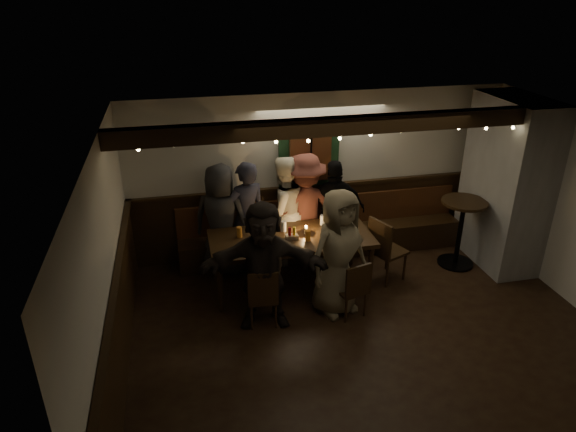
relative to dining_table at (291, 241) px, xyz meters
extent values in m
cube|color=black|center=(0.72, -1.40, -0.75)|extent=(6.00, 5.00, 0.01)
cube|color=black|center=(0.72, -1.40, 1.86)|extent=(6.00, 5.00, 0.01)
cube|color=silver|center=(0.72, 1.11, 0.55)|extent=(6.00, 0.01, 2.60)
cube|color=silver|center=(-2.29, -1.40, 0.55)|extent=(0.01, 5.00, 2.60)
cube|color=black|center=(0.72, 1.08, -0.20)|extent=(6.00, 0.05, 1.10)
cube|color=black|center=(-2.26, -1.40, -0.20)|extent=(0.05, 5.00, 1.10)
cube|color=gray|center=(3.37, 0.10, 0.55)|extent=(0.70, 1.40, 2.60)
cube|color=black|center=(0.72, 0.83, -0.52)|extent=(4.60, 0.45, 0.45)
cube|color=#472510|center=(0.72, 1.01, -0.05)|extent=(4.60, 0.06, 0.50)
cube|color=#18381D|center=(0.52, 1.04, 0.90)|extent=(0.95, 0.04, 1.00)
cube|color=#472510|center=(0.52, 0.98, 0.90)|extent=(0.64, 0.12, 0.76)
cube|color=black|center=(0.72, -0.40, 1.74)|extent=(6.00, 0.16, 0.22)
sphere|color=#FFE599|center=(-1.88, -0.42, 1.61)|extent=(0.04, 0.04, 0.04)
sphere|color=#FFE599|center=(-1.48, -0.42, 1.63)|extent=(0.04, 0.04, 0.04)
sphere|color=#FFE599|center=(-1.08, -0.42, 1.64)|extent=(0.04, 0.04, 0.04)
sphere|color=#FFE599|center=(-0.68, -0.42, 1.62)|extent=(0.04, 0.04, 0.04)
sphere|color=#FFE599|center=(-0.28, -0.42, 1.60)|extent=(0.04, 0.04, 0.04)
sphere|color=#FFE599|center=(0.12, -0.42, 1.58)|extent=(0.04, 0.04, 0.04)
sphere|color=#FFE599|center=(0.52, -0.42, 1.59)|extent=(0.04, 0.04, 0.04)
sphere|color=#FFE599|center=(0.92, -0.42, 1.61)|extent=(0.04, 0.04, 0.04)
sphere|color=#FFE599|center=(1.32, -0.42, 1.63)|extent=(0.04, 0.04, 0.04)
sphere|color=#FFE599|center=(1.72, -0.42, 1.64)|extent=(0.04, 0.04, 0.04)
sphere|color=#FFE599|center=(2.12, -0.42, 1.62)|extent=(0.04, 0.04, 0.04)
sphere|color=#FFE599|center=(2.52, -0.42, 1.60)|extent=(0.04, 0.04, 0.04)
sphere|color=#FFE599|center=(2.92, -0.42, 1.58)|extent=(0.04, 0.04, 0.04)
sphere|color=#FFE599|center=(3.32, -0.42, 1.59)|extent=(0.04, 0.04, 0.04)
cube|color=black|center=(0.00, 0.00, 0.04)|extent=(2.29, 0.98, 0.07)
cylinder|color=black|center=(-1.06, -0.40, -0.37)|extent=(0.08, 0.08, 0.75)
cylinder|color=black|center=(-1.06, 0.41, -0.37)|extent=(0.08, 0.08, 0.75)
cylinder|color=black|center=(1.06, -0.40, -0.37)|extent=(0.08, 0.08, 0.75)
cylinder|color=black|center=(1.06, 0.41, -0.37)|extent=(0.08, 0.08, 0.75)
cylinder|color=#BF7226|center=(-0.71, 0.16, 0.15)|extent=(0.08, 0.08, 0.15)
cylinder|color=#BF7226|center=(-0.45, -0.21, 0.15)|extent=(0.08, 0.08, 0.15)
cylinder|color=silver|center=(-0.06, 0.20, 0.15)|extent=(0.08, 0.08, 0.15)
cylinder|color=#BF7226|center=(0.20, -0.16, 0.15)|extent=(0.08, 0.08, 0.15)
cylinder|color=silver|center=(0.54, 0.28, 0.15)|extent=(0.08, 0.08, 0.15)
cylinder|color=#BF7226|center=(0.85, -0.17, 0.15)|extent=(0.08, 0.08, 0.15)
cylinder|color=white|center=(-0.53, -0.32, 0.08)|extent=(0.28, 0.28, 0.02)
cube|color=#B2B2B7|center=(0.00, -0.05, 0.10)|extent=(0.17, 0.11, 0.05)
cylinder|color=#990C0C|center=(-0.03, -0.05, 0.16)|extent=(0.04, 0.04, 0.17)
cylinder|color=gold|center=(0.03, -0.05, 0.16)|extent=(0.04, 0.04, 0.17)
cylinder|color=silver|center=(0.23, 0.06, 0.11)|extent=(0.05, 0.05, 0.09)
sphere|color=#FFB24C|center=(0.23, 0.06, 0.18)|extent=(0.03, 0.03, 0.03)
cube|color=black|center=(-0.55, -0.76, -0.36)|extent=(0.41, 0.41, 0.04)
cube|color=black|center=(-0.56, -0.93, -0.12)|extent=(0.38, 0.07, 0.44)
cylinder|color=black|center=(-0.38, -0.61, -0.56)|extent=(0.03, 0.03, 0.37)
cylinder|color=black|center=(-0.41, -0.92, -0.56)|extent=(0.03, 0.03, 0.37)
cylinder|color=black|center=(-0.69, -0.59, -0.56)|extent=(0.03, 0.03, 0.37)
cylinder|color=black|center=(-0.72, -0.90, -0.56)|extent=(0.03, 0.03, 0.37)
cube|color=black|center=(0.62, -0.82, -0.37)|extent=(0.46, 0.46, 0.04)
cube|color=black|center=(0.66, -0.98, -0.14)|extent=(0.37, 0.13, 0.42)
cylinder|color=black|center=(0.72, -0.63, -0.57)|extent=(0.03, 0.03, 0.36)
cylinder|color=black|center=(0.80, -0.92, -0.57)|extent=(0.03, 0.03, 0.36)
cylinder|color=black|center=(0.43, -0.72, -0.57)|extent=(0.03, 0.03, 0.36)
cylinder|color=black|center=(0.51, -1.01, -0.57)|extent=(0.03, 0.03, 0.36)
cube|color=black|center=(1.46, -0.08, -0.29)|extent=(0.59, 0.59, 0.04)
cube|color=black|center=(1.27, -0.16, -0.01)|extent=(0.21, 0.43, 0.52)
cylinder|color=black|center=(1.70, -0.18, -0.53)|extent=(0.04, 0.04, 0.44)
cylinder|color=black|center=(1.36, -0.32, -0.53)|extent=(0.04, 0.04, 0.44)
cylinder|color=black|center=(1.56, 0.16, -0.53)|extent=(0.04, 0.04, 0.44)
cylinder|color=black|center=(1.22, 0.01, -0.53)|extent=(0.04, 0.04, 0.44)
cylinder|color=black|center=(2.70, 0.07, -0.73)|extent=(0.55, 0.55, 0.03)
cylinder|color=black|center=(2.70, 0.07, -0.22)|extent=(0.07, 0.07, 1.07)
cylinder|color=black|center=(2.70, 0.07, 0.32)|extent=(0.68, 0.68, 0.04)
imported|color=#272729|center=(-0.91, 0.66, 0.12)|extent=(0.99, 0.83, 1.73)
imported|color=#282837|center=(-0.54, 0.66, 0.13)|extent=(0.74, 0.60, 1.75)
imported|color=beige|center=(0.05, 0.76, 0.12)|extent=(1.01, 0.89, 1.75)
imported|color=#5C2C24|center=(0.39, 0.73, 0.14)|extent=(1.22, 0.81, 1.77)
imported|color=black|center=(0.85, 0.68, 0.08)|extent=(0.99, 0.47, 1.65)
imported|color=black|center=(-0.52, -0.76, 0.11)|extent=(1.66, 0.75, 1.72)
imported|color=#77694E|center=(0.48, -0.69, 0.13)|extent=(1.00, 0.82, 1.76)
camera|label=1|loc=(-1.43, -6.25, 3.40)|focal=32.00mm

